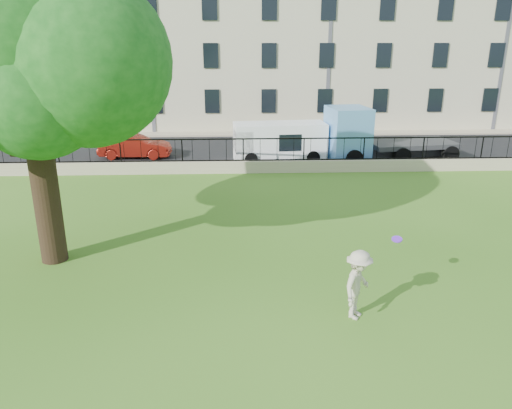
{
  "coord_description": "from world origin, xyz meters",
  "views": [
    {
      "loc": [
        -0.39,
        -12.09,
        6.55
      ],
      "look_at": [
        0.27,
        3.5,
        1.21
      ],
      "focal_mm": 35.0,
      "sensor_mm": 36.0,
      "label": 1
    }
  ],
  "objects_px": {
    "man": "(358,285)",
    "red_sedan": "(135,146)",
    "white_van": "(280,142)",
    "blue_truck": "(391,133)",
    "frisbee": "(397,239)",
    "tree": "(20,37)"
  },
  "relations": [
    {
      "from": "frisbee",
      "to": "red_sedan",
      "type": "bearing_deg",
      "value": 121.39
    },
    {
      "from": "blue_truck",
      "to": "tree",
      "type": "bearing_deg",
      "value": -146.75
    },
    {
      "from": "tree",
      "to": "red_sedan",
      "type": "relative_size",
      "value": 2.5
    },
    {
      "from": "tree",
      "to": "frisbee",
      "type": "xyz_separation_m",
      "value": [
        9.8,
        -2.6,
        -4.91
      ]
    },
    {
      "from": "tree",
      "to": "red_sedan",
      "type": "xyz_separation_m",
      "value": [
        0.11,
        13.27,
        -5.84
      ]
    },
    {
      "from": "tree",
      "to": "man",
      "type": "bearing_deg",
      "value": -23.24
    },
    {
      "from": "red_sedan",
      "to": "white_van",
      "type": "xyz_separation_m",
      "value": [
        7.97,
        -1.0,
        0.38
      ]
    },
    {
      "from": "frisbee",
      "to": "man",
      "type": "bearing_deg",
      "value": -138.37
    },
    {
      "from": "tree",
      "to": "blue_truck",
      "type": "height_order",
      "value": "tree"
    },
    {
      "from": "man",
      "to": "blue_truck",
      "type": "height_order",
      "value": "blue_truck"
    },
    {
      "from": "white_van",
      "to": "red_sedan",
      "type": "bearing_deg",
      "value": 167.81
    },
    {
      "from": "tree",
      "to": "blue_truck",
      "type": "bearing_deg",
      "value": 40.96
    },
    {
      "from": "man",
      "to": "red_sedan",
      "type": "relative_size",
      "value": 0.45
    },
    {
      "from": "man",
      "to": "white_van",
      "type": "xyz_separation_m",
      "value": [
        -0.5,
        15.96,
        0.15
      ]
    },
    {
      "from": "white_van",
      "to": "man",
      "type": "bearing_deg",
      "value": -93.25
    },
    {
      "from": "white_van",
      "to": "blue_truck",
      "type": "xyz_separation_m",
      "value": [
        6.05,
        0.0,
        0.43
      ]
    },
    {
      "from": "red_sedan",
      "to": "tree",
      "type": "bearing_deg",
      "value": -178.95
    },
    {
      "from": "red_sedan",
      "to": "white_van",
      "type": "relative_size",
      "value": 0.8
    },
    {
      "from": "red_sedan",
      "to": "white_van",
      "type": "bearing_deg",
      "value": -95.62
    },
    {
      "from": "tree",
      "to": "man",
      "type": "height_order",
      "value": "tree"
    },
    {
      "from": "man",
      "to": "red_sedan",
      "type": "bearing_deg",
      "value": 60.67
    },
    {
      "from": "tree",
      "to": "frisbee",
      "type": "relative_size",
      "value": 36.32
    }
  ]
}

